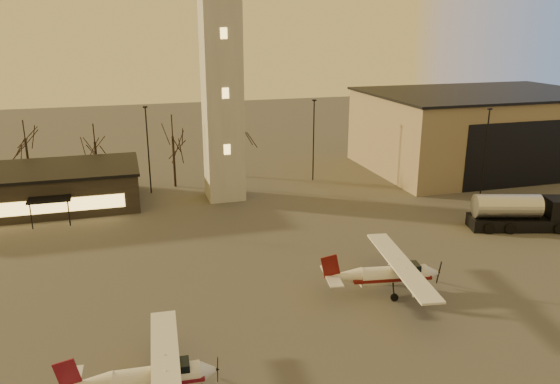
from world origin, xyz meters
name	(u,v)px	position (x,y,z in m)	size (l,w,h in m)	color
ground	(314,335)	(0.00, 0.00, 0.00)	(220.00, 220.00, 0.00)	#484542
control_tower	(221,49)	(0.00, 30.00, 16.33)	(6.80, 6.80, 32.60)	#9D9A95
hangar	(480,130)	(36.00, 33.98, 5.15)	(30.60, 20.60, 10.30)	#7E6E52
terminal	(15,190)	(-21.99, 31.98, 2.16)	(25.40, 12.20, 4.30)	black
light_poles	(227,149)	(0.50, 31.00, 5.41)	(58.50, 12.25, 10.14)	black
tree_row	(96,137)	(-13.70, 39.16, 5.94)	(37.20, 9.20, 8.80)	black
cessna_front	(395,278)	(7.65, 3.82, 1.12)	(9.46, 11.92, 3.27)	silver
cessna_rear	(159,381)	(-9.83, -3.45, 1.02)	(8.59, 10.85, 2.99)	silver
fuel_truck	(519,215)	(25.22, 12.26, 1.37)	(9.69, 5.18, 3.46)	black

